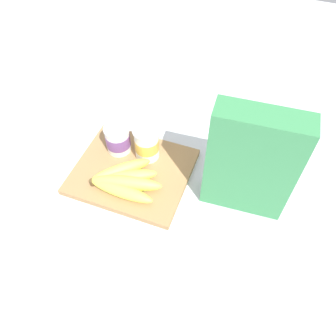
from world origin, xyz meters
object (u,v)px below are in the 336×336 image
Objects in this scene: cereal_box at (251,164)px; yogurt_cup_front at (118,139)px; yogurt_cup_back at (147,143)px; banana_bunch at (124,180)px; cutting_board at (133,171)px.

cereal_box is 0.37m from yogurt_cup_front.
yogurt_cup_back is 0.12m from banana_bunch.
yogurt_cup_back is (-0.27, 0.04, -0.08)m from cereal_box.
cutting_board is 3.05× the size of yogurt_cup_back.
cutting_board is 3.68× the size of yogurt_cup_front.
banana_bunch is (-0.02, -0.11, -0.03)m from yogurt_cup_back.
cereal_box reaches higher than cutting_board.
yogurt_cup_front reaches higher than cutting_board.
cereal_box is at bearing -6.15° from yogurt_cup_front.
cereal_box reaches higher than banana_bunch.
yogurt_cup_back is at bearing 80.66° from banana_bunch.
banana_bunch is at bearing -170.24° from cereal_box.
yogurt_cup_back is at bearing 3.96° from yogurt_cup_front.
cereal_box is 0.29m from yogurt_cup_back.
cutting_board is 0.06m from banana_bunch.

